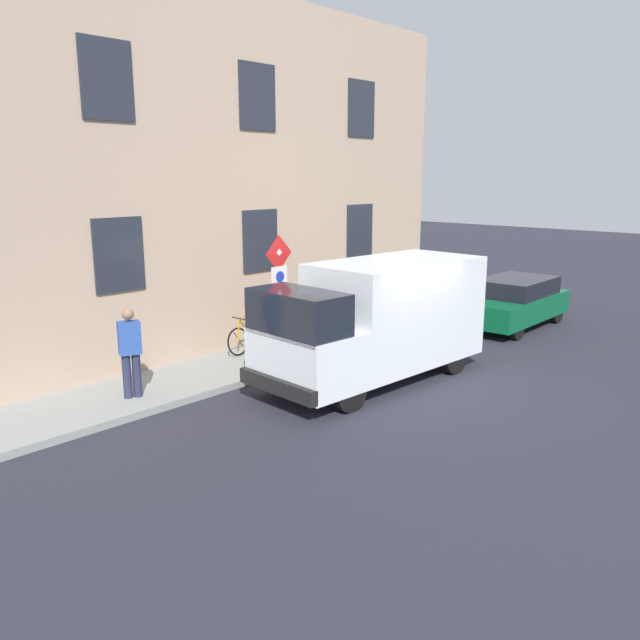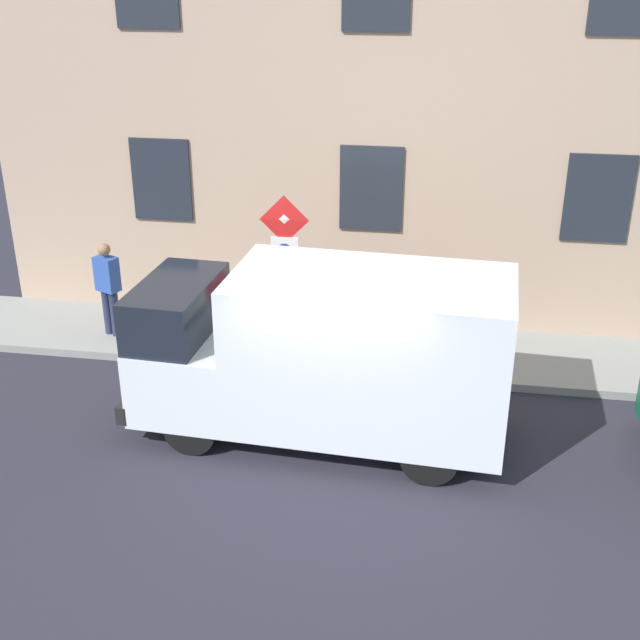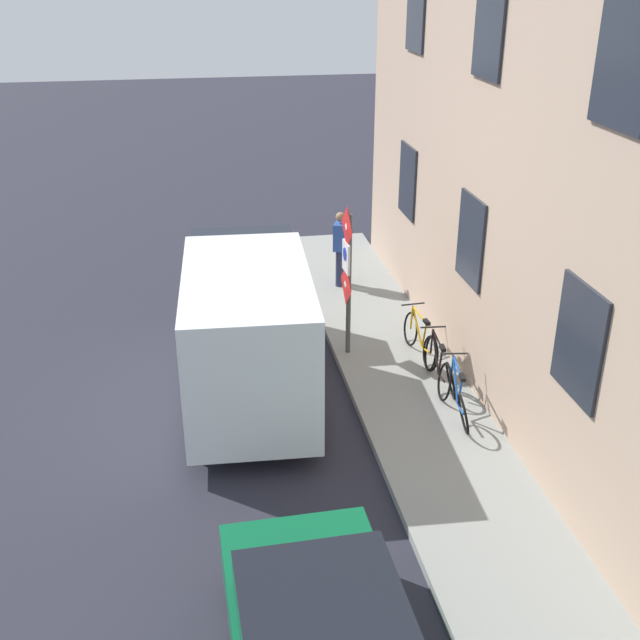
{
  "view_description": "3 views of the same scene",
  "coord_description": "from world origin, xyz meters",
  "px_view_note": "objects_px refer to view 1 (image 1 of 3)",
  "views": [
    {
      "loc": [
        -7.51,
        10.54,
        4.27
      ],
      "look_at": [
        1.28,
        1.03,
        1.31
      ],
      "focal_mm": 36.02,
      "sensor_mm": 36.0,
      "label": 1
    },
    {
      "loc": [
        -9.64,
        -1.37,
        6.43
      ],
      "look_at": [
        1.55,
        0.47,
        1.32
      ],
      "focal_mm": 45.71,
      "sensor_mm": 36.0,
      "label": 2
    },
    {
      "loc": [
        -0.39,
        -11.6,
        6.96
      ],
      "look_at": [
        1.78,
        0.71,
        1.07
      ],
      "focal_mm": 43.33,
      "sensor_mm": 36.0,
      "label": 3
    }
  ],
  "objects_px": {
    "delivery_van": "(377,318)",
    "bicycle_blue": "(313,321)",
    "pedestrian": "(130,350)",
    "sign_post_stacked": "(279,288)",
    "bicycle_black": "(285,328)",
    "parked_hatchback": "(513,301)",
    "bicycle_orange": "(254,336)"
  },
  "relations": [
    {
      "from": "delivery_van",
      "to": "bicycle_blue",
      "type": "xyz_separation_m",
      "value": [
        3.25,
        -1.49,
        -0.82
      ]
    },
    {
      "from": "bicycle_blue",
      "to": "pedestrian",
      "type": "distance_m",
      "value": 5.87
    },
    {
      "from": "sign_post_stacked",
      "to": "bicycle_black",
      "type": "xyz_separation_m",
      "value": [
        1.34,
        -1.45,
        -1.36
      ]
    },
    {
      "from": "bicycle_black",
      "to": "bicycle_blue",
      "type": "bearing_deg",
      "value": -175.23
    },
    {
      "from": "pedestrian",
      "to": "bicycle_blue",
      "type": "bearing_deg",
      "value": 120.46
    },
    {
      "from": "pedestrian",
      "to": "parked_hatchback",
      "type": "bearing_deg",
      "value": 100.76
    },
    {
      "from": "parked_hatchback",
      "to": "pedestrian",
      "type": "xyz_separation_m",
      "value": [
        2.31,
        10.84,
        0.34
      ]
    },
    {
      "from": "sign_post_stacked",
      "to": "parked_hatchback",
      "type": "bearing_deg",
      "value": -103.09
    },
    {
      "from": "bicycle_blue",
      "to": "bicycle_black",
      "type": "distance_m",
      "value": 1.03
    },
    {
      "from": "sign_post_stacked",
      "to": "bicycle_blue",
      "type": "xyz_separation_m",
      "value": [
        1.34,
        -2.48,
        -1.36
      ]
    },
    {
      "from": "parked_hatchback",
      "to": "bicycle_blue",
      "type": "distance_m",
      "value": 5.93
    },
    {
      "from": "parked_hatchback",
      "to": "sign_post_stacked",
      "type": "bearing_deg",
      "value": -14.28
    },
    {
      "from": "parked_hatchback",
      "to": "pedestrian",
      "type": "distance_m",
      "value": 11.09
    },
    {
      "from": "bicycle_black",
      "to": "pedestrian",
      "type": "xyz_separation_m",
      "value": [
        -0.78,
        4.76,
        0.56
      ]
    },
    {
      "from": "bicycle_black",
      "to": "bicycle_orange",
      "type": "distance_m",
      "value": 1.03
    },
    {
      "from": "sign_post_stacked",
      "to": "parked_hatchback",
      "type": "height_order",
      "value": "sign_post_stacked"
    },
    {
      "from": "delivery_van",
      "to": "bicycle_black",
      "type": "xyz_separation_m",
      "value": [
        3.25,
        -0.46,
        -0.82
      ]
    },
    {
      "from": "sign_post_stacked",
      "to": "delivery_van",
      "type": "height_order",
      "value": "sign_post_stacked"
    },
    {
      "from": "sign_post_stacked",
      "to": "bicycle_black",
      "type": "bearing_deg",
      "value": -47.2
    },
    {
      "from": "bicycle_black",
      "to": "bicycle_orange",
      "type": "xyz_separation_m",
      "value": [
        -0.0,
        1.03,
        0.0
      ]
    },
    {
      "from": "sign_post_stacked",
      "to": "parked_hatchback",
      "type": "xyz_separation_m",
      "value": [
        -1.75,
        -7.53,
        -1.14
      ]
    },
    {
      "from": "bicycle_blue",
      "to": "bicycle_black",
      "type": "bearing_deg",
      "value": 8.1
    },
    {
      "from": "sign_post_stacked",
      "to": "bicycle_black",
      "type": "distance_m",
      "value": 2.4
    },
    {
      "from": "delivery_van",
      "to": "parked_hatchback",
      "type": "relative_size",
      "value": 1.35
    },
    {
      "from": "bicycle_orange",
      "to": "pedestrian",
      "type": "distance_m",
      "value": 3.85
    },
    {
      "from": "bicycle_blue",
      "to": "pedestrian",
      "type": "relative_size",
      "value": 1.0
    },
    {
      "from": "bicycle_orange",
      "to": "delivery_van",
      "type": "bearing_deg",
      "value": 96.1
    },
    {
      "from": "parked_hatchback",
      "to": "bicycle_black",
      "type": "bearing_deg",
      "value": -28.13
    },
    {
      "from": "sign_post_stacked",
      "to": "bicycle_blue",
      "type": "distance_m",
      "value": 3.13
    },
    {
      "from": "sign_post_stacked",
      "to": "pedestrian",
      "type": "distance_m",
      "value": 3.46
    },
    {
      "from": "delivery_van",
      "to": "bicycle_blue",
      "type": "bearing_deg",
      "value": -111.52
    },
    {
      "from": "delivery_van",
      "to": "pedestrian",
      "type": "bearing_deg",
      "value": -26.67
    }
  ]
}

